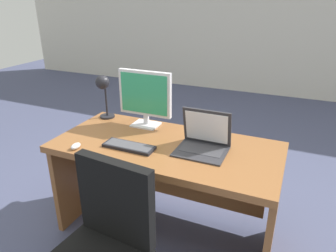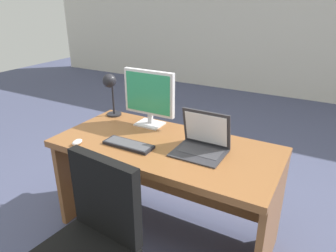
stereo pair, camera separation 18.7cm
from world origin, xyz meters
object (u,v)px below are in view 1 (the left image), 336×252
(laptop, at_px, (204,137))
(mouse, at_px, (76,146))
(keyboard, at_px, (129,146))
(desk, at_px, (168,168))
(monitor, at_px, (145,96))
(desk_lamp, at_px, (103,88))

(laptop, xyz_separation_m, mouse, (-0.77, -0.34, -0.06))
(keyboard, bearing_deg, desk, 42.64)
(monitor, distance_m, mouse, 0.62)
(desk_lamp, bearing_deg, mouse, -76.16)
(desk, xyz_separation_m, mouse, (-0.51, -0.33, 0.22))
(monitor, xyz_separation_m, mouse, (-0.24, -0.53, -0.22))
(mouse, bearing_deg, laptop, 23.94)
(laptop, xyz_separation_m, keyboard, (-0.45, -0.19, -0.07))
(keyboard, bearing_deg, monitor, 101.14)
(keyboard, relative_size, mouse, 4.25)
(keyboard, bearing_deg, desk_lamp, 138.79)
(monitor, xyz_separation_m, desk_lamp, (-0.37, 0.01, 0.02))
(keyboard, bearing_deg, mouse, -154.58)
(desk_lamp, bearing_deg, laptop, -12.54)
(desk, relative_size, keyboard, 4.39)
(laptop, relative_size, desk_lamp, 0.90)
(desk_lamp, bearing_deg, desk, -17.67)
(keyboard, height_order, desk_lamp, desk_lamp)
(laptop, bearing_deg, desk, -178.59)
(laptop, bearing_deg, monitor, 159.88)
(desk, xyz_separation_m, monitor, (-0.28, 0.20, 0.44))
(desk, bearing_deg, monitor, 144.16)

